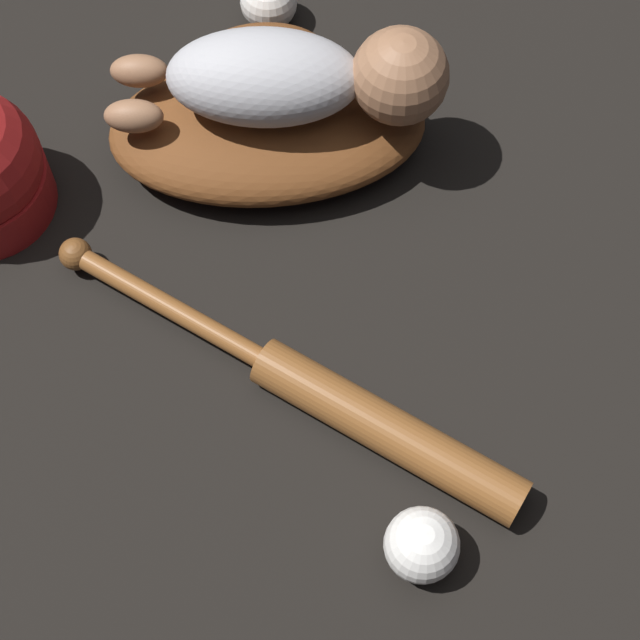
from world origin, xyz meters
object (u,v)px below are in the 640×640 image
Objects in this scene: baseball_glove at (267,116)px; baseball_spare at (269,1)px; baseball_bat at (340,403)px; baseball at (422,545)px; baby_figure at (302,78)px.

baseball_spare is at bearing 72.26° from baseball_glove.
baseball_glove is 0.36m from baseball_bat.
baseball_spare is at bearing 80.52° from baseball_bat.
baseball_glove is 5.53× the size of baseball.
baseball_bat is at bearing -101.65° from baby_figure.
baseball is at bearing -81.38° from baseball_bat.
baseball_glove is 5.68× the size of baseball_spare.
baseball is (-0.01, -0.52, -0.00)m from baseball_glove.
baseball_spare is (0.02, 0.20, -0.09)m from baby_figure.
baby_figure reaches higher than baseball_bat.
baby_figure is at bearing 85.07° from baseball.
baseball_glove is at bearing 89.07° from baseball.
baseball_glove is 0.18m from baseball_spare.
baby_figure is at bearing -95.89° from baseball_spare.
baby_figure is 5.23× the size of baseball_spare.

